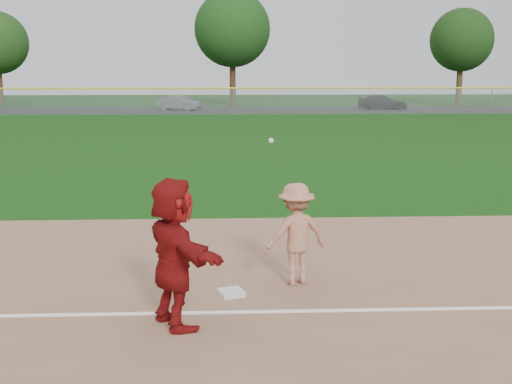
{
  "coord_description": "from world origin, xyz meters",
  "views": [
    {
      "loc": [
        -0.47,
        -9.32,
        3.37
      ],
      "look_at": [
        0.0,
        1.5,
        1.3
      ],
      "focal_mm": 45.0,
      "sensor_mm": 36.0,
      "label": 1
    }
  ],
  "objects_px": {
    "first_base": "(231,293)",
    "base_runner": "(174,253)",
    "car_mid": "(179,103)",
    "car_right": "(382,102)"
  },
  "relations": [
    {
      "from": "base_runner",
      "to": "car_mid",
      "type": "height_order",
      "value": "base_runner"
    },
    {
      "from": "first_base",
      "to": "base_runner",
      "type": "distance_m",
      "value": 1.65
    },
    {
      "from": "first_base",
      "to": "base_runner",
      "type": "relative_size",
      "value": 0.17
    },
    {
      "from": "base_runner",
      "to": "car_right",
      "type": "relative_size",
      "value": 0.47
    },
    {
      "from": "base_runner",
      "to": "car_mid",
      "type": "xyz_separation_m",
      "value": [
        -3.43,
        46.77,
        -0.41
      ]
    },
    {
      "from": "car_mid",
      "to": "car_right",
      "type": "distance_m",
      "value": 17.46
    },
    {
      "from": "car_mid",
      "to": "first_base",
      "type": "bearing_deg",
      "value": -153.76
    },
    {
      "from": "car_mid",
      "to": "car_right",
      "type": "xyz_separation_m",
      "value": [
        17.46,
        0.24,
        0.01
      ]
    },
    {
      "from": "car_right",
      "to": "base_runner",
      "type": "bearing_deg",
      "value": 174.3
    },
    {
      "from": "first_base",
      "to": "car_mid",
      "type": "height_order",
      "value": "car_mid"
    }
  ]
}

